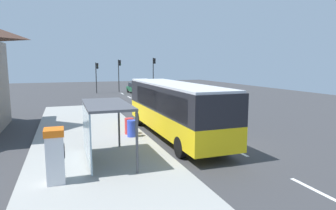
{
  "coord_description": "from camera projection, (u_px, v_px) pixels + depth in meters",
  "views": [
    {
      "loc": [
        -7.76,
        -13.25,
        4.33
      ],
      "look_at": [
        -1.0,
        5.58,
        1.5
      ],
      "focal_mm": 31.08,
      "sensor_mm": 36.0,
      "label": 1
    }
  ],
  "objects": [
    {
      "name": "lane_stripe_seg_5",
      "position": [
        139.0,
        102.0,
        33.34
      ],
      "size": [
        0.16,
        2.2,
        0.01
      ],
      "primitive_type": "cube",
      "color": "silver",
      "rests_on": "ground"
    },
    {
      "name": "lane_stripe_seg_3",
      "position": [
        168.0,
        117.0,
        24.02
      ],
      "size": [
        0.16,
        2.2,
        0.01
      ],
      "primitive_type": "cube",
      "color": "silver",
      "rests_on": "ground"
    },
    {
      "name": "bus",
      "position": [
        174.0,
        106.0,
        17.14
      ],
      "size": [
        2.6,
        11.03,
        3.21
      ],
      "color": "yellow",
      "rests_on": "ground"
    },
    {
      "name": "sedan_near",
      "position": [
        136.0,
        88.0,
        43.34
      ],
      "size": [
        1.95,
        4.45,
        1.52
      ],
      "color": "#195933",
      "rests_on": "ground"
    },
    {
      "name": "lane_stripe_seg_4",
      "position": [
        151.0,
        108.0,
        28.68
      ],
      "size": [
        0.16,
        2.2,
        0.01
      ],
      "primitive_type": "cube",
      "color": "silver",
      "rests_on": "ground"
    },
    {
      "name": "lane_stripe_seg_2",
      "position": [
        194.0,
        129.0,
        19.36
      ],
      "size": [
        0.16,
        2.2,
        0.01
      ],
      "primitive_type": "cube",
      "color": "silver",
      "rests_on": "ground"
    },
    {
      "name": "ground_plane",
      "position": [
        149.0,
        109.0,
        28.6
      ],
      "size": [
        56.0,
        92.0,
        0.04
      ],
      "primitive_type": "cube",
      "color": "#38383A"
    },
    {
      "name": "white_van",
      "position": [
        144.0,
        87.0,
        38.25
      ],
      "size": [
        2.04,
        5.2,
        2.3
      ],
      "color": "silver",
      "rests_on": "ground"
    },
    {
      "name": "ticket_machine",
      "position": [
        55.0,
        155.0,
        10.14
      ],
      "size": [
        0.66,
        0.76,
        1.94
      ],
      "color": "silver",
      "rests_on": "sidewalk_platform"
    },
    {
      "name": "bus_shelter",
      "position": [
        99.0,
        117.0,
        12.3
      ],
      "size": [
        1.8,
        4.0,
        2.5
      ],
      "color": "#4C4C51",
      "rests_on": "sidewalk_platform"
    },
    {
      "name": "lane_stripe_seg_6",
      "position": [
        129.0,
        97.0,
        38.0
      ],
      "size": [
        0.16,
        2.2,
        0.01
      ],
      "primitive_type": "cube",
      "color": "silver",
      "rests_on": "ground"
    },
    {
      "name": "recycling_bin_red",
      "position": [
        129.0,
        126.0,
        17.36
      ],
      "size": [
        0.52,
        0.52,
        0.95
      ],
      "primitive_type": "cylinder",
      "color": "red",
      "rests_on": "sidewalk_platform"
    },
    {
      "name": "traffic_light_near_side",
      "position": [
        154.0,
        69.0,
        45.04
      ],
      "size": [
        0.49,
        0.28,
        5.28
      ],
      "color": "#2D2D2D",
      "rests_on": "ground"
    },
    {
      "name": "traffic_light_far_side",
      "position": [
        97.0,
        73.0,
        42.97
      ],
      "size": [
        0.49,
        0.28,
        4.54
      ],
      "color": "#2D2D2D",
      "rests_on": "ground"
    },
    {
      "name": "lane_stripe_seg_1",
      "position": [
        235.0,
        150.0,
        14.7
      ],
      "size": [
        0.16,
        2.2,
        0.01
      ],
      "primitive_type": "cube",
      "color": "silver",
      "rests_on": "ground"
    },
    {
      "name": "traffic_light_median",
      "position": [
        119.0,
        71.0,
        44.85
      ],
      "size": [
        0.49,
        0.28,
        4.99
      ],
      "color": "#2D2D2D",
      "rests_on": "ground"
    },
    {
      "name": "lane_stripe_seg_7",
      "position": [
        122.0,
        94.0,
        42.66
      ],
      "size": [
        0.16,
        2.2,
        0.01
      ],
      "primitive_type": "cube",
      "color": "silver",
      "rests_on": "ground"
    },
    {
      "name": "lane_stripe_seg_0",
      "position": [
        315.0,
        190.0,
        10.04
      ],
      "size": [
        0.16,
        2.2,
        0.01
      ],
      "primitive_type": "cube",
      "color": "silver",
      "rests_on": "ground"
    },
    {
      "name": "recycling_bin_blue",
      "position": [
        132.0,
        128.0,
        16.71
      ],
      "size": [
        0.52,
        0.52,
        0.95
      ],
      "primitive_type": "cylinder",
      "color": "blue",
      "rests_on": "sidewalk_platform"
    },
    {
      "name": "sidewalk_platform",
      "position": [
        94.0,
        145.0,
        15.26
      ],
      "size": [
        6.2,
        30.0,
        0.18
      ],
      "primitive_type": "cube",
      "color": "#999993",
      "rests_on": "ground"
    }
  ]
}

